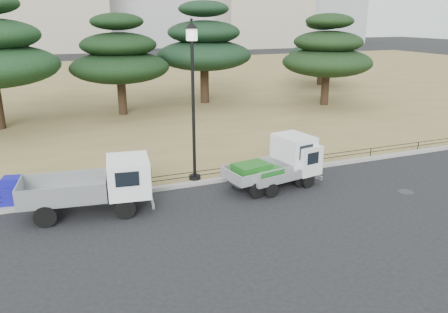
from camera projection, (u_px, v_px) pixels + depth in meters
name	position (u px, v px, depth m)	size (l,w,h in m)	color
ground	(244.00, 205.00, 16.08)	(220.00, 220.00, 0.00)	black
lawn	(117.00, 86.00, 43.11)	(120.00, 56.00, 0.15)	olive
curb	(219.00, 180.00, 18.35)	(120.00, 0.25, 0.16)	gray
truck_large	(95.00, 184.00, 15.22)	(4.54, 2.24, 1.90)	black
truck_kei_front	(276.00, 162.00, 17.77)	(3.95, 2.20, 1.98)	black
truck_kei_rear	(287.00, 167.00, 17.67)	(3.38, 1.90, 1.67)	black
street_lamp	(193.00, 76.00, 16.95)	(0.57, 0.57, 6.32)	black
pipe_fence	(217.00, 171.00, 18.38)	(38.00, 0.04, 0.40)	black
tarp_pile	(7.00, 192.00, 15.93)	(1.64, 1.35, 0.96)	#141399
manhole	(406.00, 192.00, 17.31)	(0.60, 0.60, 0.01)	#2D2D30
pine_center_left	(119.00, 57.00, 29.23)	(6.63, 6.63, 6.74)	black
pine_center_right	(204.00, 45.00, 33.19)	(7.21, 7.21, 7.65)	black
pine_east_near	(328.00, 53.00, 32.48)	(6.68, 6.68, 6.75)	black
pine_east_far	(322.00, 47.00, 42.53)	(6.28, 6.28, 6.31)	black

